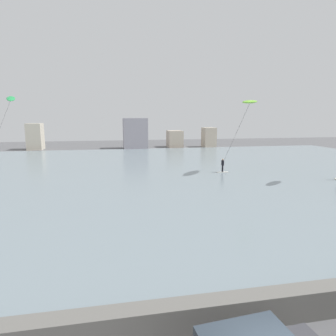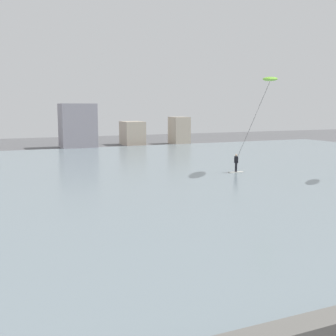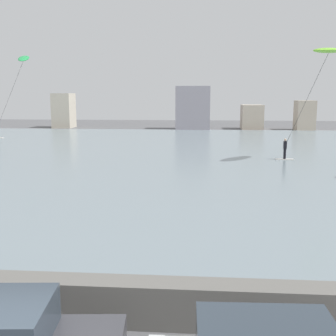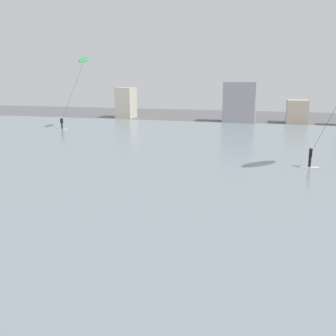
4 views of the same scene
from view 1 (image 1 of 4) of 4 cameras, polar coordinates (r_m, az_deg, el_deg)
seawall_barrier at (r=10.65m, az=12.42°, el=-25.43°), size 60.00×0.70×1.02m
water_bay at (r=35.42m, az=-4.88°, el=-0.83°), size 84.00×52.00×0.10m
far_shore_buildings at (r=62.99m, az=-6.88°, el=6.24°), size 38.93×5.57×6.32m
kitesurfer_lime at (r=35.03m, az=15.22°, el=11.45°), size 5.07×3.77×8.46m
kitesurfer_green at (r=50.11m, az=-28.36°, el=10.96°), size 4.80×3.69×9.74m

